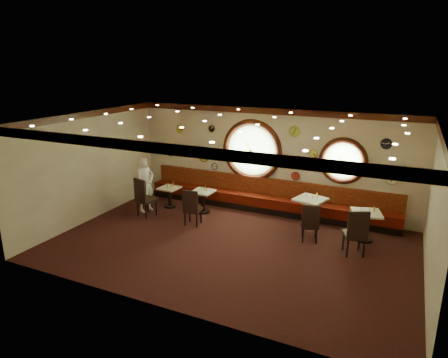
% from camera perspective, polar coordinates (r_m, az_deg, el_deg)
% --- Properties ---
extents(floor, '(9.00, 6.00, 0.00)m').
position_cam_1_polar(floor, '(10.38, 0.85, -9.48)').
color(floor, black).
rests_on(floor, ground).
extents(ceiling, '(9.00, 6.00, 0.02)m').
position_cam_1_polar(ceiling, '(9.43, 0.93, 8.30)').
color(ceiling, '#B18132').
rests_on(ceiling, wall_back).
extents(wall_back, '(9.00, 0.02, 3.20)m').
position_cam_1_polar(wall_back, '(12.49, 6.57, 2.72)').
color(wall_back, beige).
rests_on(wall_back, floor).
extents(wall_front, '(9.00, 0.02, 3.20)m').
position_cam_1_polar(wall_front, '(7.33, -8.89, -7.36)').
color(wall_front, beige).
rests_on(wall_front, floor).
extents(wall_left, '(0.02, 6.00, 3.20)m').
position_cam_1_polar(wall_left, '(12.27, -18.65, 1.71)').
color(wall_left, beige).
rests_on(wall_left, floor).
extents(wall_right, '(0.02, 6.00, 3.20)m').
position_cam_1_polar(wall_right, '(9.03, 27.99, -4.52)').
color(wall_right, beige).
rests_on(wall_right, floor).
extents(molding_back, '(9.00, 0.10, 0.18)m').
position_cam_1_polar(molding_back, '(12.17, 6.73, 9.59)').
color(molding_back, '#3A150A').
rests_on(molding_back, wall_back).
extents(molding_front, '(9.00, 0.10, 0.18)m').
position_cam_1_polar(molding_front, '(6.90, -9.21, 4.35)').
color(molding_front, '#3A150A').
rests_on(molding_front, wall_back).
extents(molding_left, '(0.10, 6.00, 0.18)m').
position_cam_1_polar(molding_left, '(11.96, -19.13, 8.69)').
color(molding_left, '#3A150A').
rests_on(molding_left, wall_back).
extents(molding_right, '(0.10, 6.00, 0.18)m').
position_cam_1_polar(molding_right, '(8.66, 28.99, 4.92)').
color(molding_right, '#3A150A').
rests_on(molding_right, wall_back).
extents(banquette_base, '(8.00, 0.55, 0.20)m').
position_cam_1_polar(banquette_base, '(12.67, 5.94, -4.16)').
color(banquette_base, black).
rests_on(banquette_base, floor).
extents(banquette_seat, '(8.00, 0.55, 0.30)m').
position_cam_1_polar(banquette_seat, '(12.58, 5.97, -3.09)').
color(banquette_seat, '#551007').
rests_on(banquette_seat, banquette_base).
extents(banquette_back, '(8.00, 0.10, 0.55)m').
position_cam_1_polar(banquette_back, '(12.66, 6.36, -1.08)').
color(banquette_back, '#5D070B').
rests_on(banquette_back, wall_back).
extents(porthole_left_glass, '(1.66, 0.02, 1.66)m').
position_cam_1_polar(porthole_left_glass, '(12.62, 4.02, 4.10)').
color(porthole_left_glass, '#94C878').
rests_on(porthole_left_glass, wall_back).
extents(porthole_left_frame, '(1.98, 0.18, 1.98)m').
position_cam_1_polar(porthole_left_frame, '(12.61, 3.99, 4.09)').
color(porthole_left_frame, '#3A150A').
rests_on(porthole_left_frame, wall_back).
extents(porthole_left_ring, '(1.61, 0.03, 1.61)m').
position_cam_1_polar(porthole_left_ring, '(12.58, 3.94, 4.06)').
color(porthole_left_ring, gold).
rests_on(porthole_left_ring, wall_back).
extents(porthole_right_glass, '(1.10, 0.02, 1.10)m').
position_cam_1_polar(porthole_right_glass, '(11.94, 16.64, 2.49)').
color(porthole_right_glass, '#94C878').
rests_on(porthole_right_glass, wall_back).
extents(porthole_right_frame, '(1.38, 0.18, 1.38)m').
position_cam_1_polar(porthole_right_frame, '(11.93, 16.63, 2.48)').
color(porthole_right_frame, '#3A150A').
rests_on(porthole_right_frame, wall_back).
extents(porthole_right_ring, '(1.09, 0.03, 1.09)m').
position_cam_1_polar(porthole_right_ring, '(11.90, 16.60, 2.44)').
color(porthole_right_ring, gold).
rests_on(porthole_right_ring, wall_back).
extents(wall_clock_0, '(0.24, 0.03, 0.24)m').
position_cam_1_polar(wall_clock_0, '(13.04, -1.77, 7.21)').
color(wall_clock_0, black).
rests_on(wall_clock_0, wall_back).
extents(wall_clock_1, '(0.32, 0.03, 0.32)m').
position_cam_1_polar(wall_clock_1, '(13.99, -7.61, 3.95)').
color(wall_clock_1, '#B72612').
rests_on(wall_clock_1, wall_back).
extents(wall_clock_2, '(0.36, 0.03, 0.36)m').
position_cam_1_polar(wall_clock_2, '(13.36, -2.89, 3.27)').
color(wall_clock_2, gold).
rests_on(wall_clock_2, wall_back).
extents(wall_clock_3, '(0.34, 0.03, 0.34)m').
position_cam_1_polar(wall_clock_3, '(11.89, 22.89, 0.06)').
color(wall_clock_3, white).
rests_on(wall_clock_3, wall_back).
extents(wall_clock_4, '(0.20, 0.03, 0.20)m').
position_cam_1_polar(wall_clock_4, '(13.25, -1.34, 1.84)').
color(wall_clock_4, silver).
rests_on(wall_clock_4, wall_back).
extents(wall_clock_5, '(0.24, 0.03, 0.24)m').
position_cam_1_polar(wall_clock_5, '(12.32, 10.19, 0.45)').
color(wall_clock_5, red).
rests_on(wall_clock_5, wall_back).
extents(wall_clock_6, '(0.28, 0.03, 0.28)m').
position_cam_1_polar(wall_clock_6, '(11.68, 22.18, 4.68)').
color(wall_clock_6, black).
rests_on(wall_clock_6, wall_back).
extents(wall_clock_7, '(0.26, 0.03, 0.26)m').
position_cam_1_polar(wall_clock_7, '(13.63, -6.31, 7.10)').
color(wall_clock_7, '#ADCD29').
rests_on(wall_clock_7, wall_back).
extents(wall_clock_8, '(0.30, 0.03, 0.30)m').
position_cam_1_polar(wall_clock_8, '(12.05, 10.05, 6.69)').
color(wall_clock_8, '#A5C63E').
rests_on(wall_clock_8, wall_back).
extents(wall_clock_9, '(0.22, 0.03, 0.22)m').
position_cam_1_polar(wall_clock_9, '(12.02, 12.67, 3.60)').
color(wall_clock_9, '#E3F250').
rests_on(wall_clock_9, wall_back).
extents(table_a, '(0.64, 0.64, 0.66)m').
position_cam_1_polar(table_a, '(12.98, -7.78, -2.22)').
color(table_a, black).
rests_on(table_a, floor).
extents(table_b, '(0.66, 0.66, 0.71)m').
position_cam_1_polar(table_b, '(12.39, -3.03, -2.86)').
color(table_b, black).
rests_on(table_b, floor).
extents(table_c, '(0.96, 0.96, 0.85)m').
position_cam_1_polar(table_c, '(11.56, 12.15, -4.20)').
color(table_c, black).
rests_on(table_c, floor).
extents(table_d, '(0.90, 0.90, 0.80)m').
position_cam_1_polar(table_d, '(11.09, 19.56, -5.89)').
color(table_d, black).
rests_on(table_d, floor).
extents(chair_a, '(0.62, 0.62, 0.74)m').
position_cam_1_polar(chair_a, '(12.22, -11.45, -2.27)').
color(chair_a, black).
rests_on(chair_a, floor).
extents(chair_b, '(0.51, 0.51, 0.67)m').
position_cam_1_polar(chair_b, '(11.38, -4.65, -3.77)').
color(chair_b, black).
rests_on(chair_b, floor).
extents(chair_c, '(0.55, 0.55, 0.65)m').
position_cam_1_polar(chair_c, '(10.56, 12.23, -5.83)').
color(chair_c, black).
rests_on(chair_c, floor).
extents(chair_d, '(0.65, 0.65, 0.73)m').
position_cam_1_polar(chair_d, '(10.09, 18.38, -6.92)').
color(chair_d, black).
rests_on(chair_d, floor).
extents(condiment_a_salt, '(0.04, 0.04, 0.10)m').
position_cam_1_polar(condiment_a_salt, '(12.96, -8.16, -0.90)').
color(condiment_a_salt, silver).
rests_on(condiment_a_salt, table_a).
extents(condiment_b_salt, '(0.04, 0.04, 0.10)m').
position_cam_1_polar(condiment_b_salt, '(12.41, -3.22, -1.30)').
color(condiment_b_salt, silver).
rests_on(condiment_b_salt, table_b).
extents(condiment_c_salt, '(0.03, 0.03, 0.09)m').
position_cam_1_polar(condiment_c_salt, '(11.51, 11.69, -2.36)').
color(condiment_c_salt, silver).
rests_on(condiment_c_salt, table_c).
extents(condiment_d_salt, '(0.03, 0.03, 0.09)m').
position_cam_1_polar(condiment_d_salt, '(11.04, 19.02, -4.03)').
color(condiment_d_salt, silver).
rests_on(condiment_d_salt, table_d).
extents(condiment_a_pepper, '(0.04, 0.04, 0.11)m').
position_cam_1_polar(condiment_a_pepper, '(12.84, -8.08, -1.03)').
color(condiment_a_pepper, silver).
rests_on(condiment_a_pepper, table_a).
extents(condiment_b_pepper, '(0.03, 0.03, 0.09)m').
position_cam_1_polar(condiment_b_pepper, '(12.28, -2.93, -1.53)').
color(condiment_b_pepper, silver).
rests_on(condiment_b_pepper, table_b).
extents(condiment_c_pepper, '(0.03, 0.03, 0.10)m').
position_cam_1_polar(condiment_c_pepper, '(11.43, 12.53, -2.53)').
color(condiment_c_pepper, silver).
rests_on(condiment_c_pepper, table_c).
extents(condiment_d_pepper, '(0.03, 0.03, 0.09)m').
position_cam_1_polar(condiment_d_pepper, '(10.99, 20.07, -4.24)').
color(condiment_d_pepper, silver).
rests_on(condiment_d_pepper, table_d).
extents(condiment_a_bottle, '(0.06, 0.06, 0.18)m').
position_cam_1_polar(condiment_a_bottle, '(12.93, -7.28, -0.72)').
color(condiment_a_bottle, gold).
rests_on(condiment_a_bottle, table_a).
extents(condiment_b_bottle, '(0.05, 0.05, 0.18)m').
position_cam_1_polar(condiment_b_bottle, '(12.28, -2.60, -1.31)').
color(condiment_b_bottle, yellow).
rests_on(condiment_b_bottle, table_b).
extents(condiment_c_bottle, '(0.05, 0.05, 0.16)m').
position_cam_1_polar(condiment_c_bottle, '(11.50, 13.16, -2.29)').
color(condiment_c_bottle, gold).
rests_on(condiment_c_bottle, table_c).
extents(condiment_d_bottle, '(0.04, 0.04, 0.14)m').
position_cam_1_polar(condiment_d_bottle, '(11.06, 20.65, -4.02)').
color(condiment_d_bottle, gold).
rests_on(condiment_d_bottle, table_d).
extents(waiter, '(0.57, 0.72, 1.72)m').
position_cam_1_polar(waiter, '(12.65, -11.17, -0.78)').
color(waiter, white).
rests_on(waiter, floor).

